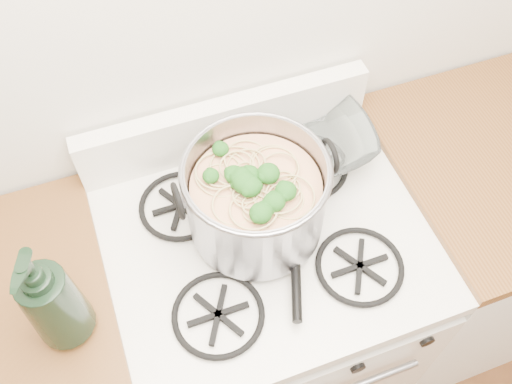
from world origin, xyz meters
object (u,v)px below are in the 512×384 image
object	(u,v)px
spatula	(294,219)
glass_bowl	(312,144)
stock_pot	(256,198)
gas_range	(265,313)
bottle	(49,298)

from	to	relation	value
spatula	glass_bowl	xyz separation A→B (m)	(0.13, 0.19, 0.00)
glass_bowl	stock_pot	bearing A→B (deg)	-143.06
gas_range	bottle	distance (m)	0.80
glass_bowl	bottle	size ratio (longest dim) A/B	0.39
gas_range	bottle	bearing A→B (deg)	-171.79
stock_pot	glass_bowl	bearing A→B (deg)	36.94
gas_range	spatula	distance (m)	0.50
gas_range	stock_pot	bearing A→B (deg)	109.54
gas_range	bottle	xyz separation A→B (m)	(-0.47, -0.07, 0.64)
gas_range	spatula	bearing A→B (deg)	7.62
gas_range	bottle	size ratio (longest dim) A/B	3.01
glass_bowl	bottle	world-z (taller)	bottle
spatula	stock_pot	bearing A→B (deg)	-179.11
spatula	glass_bowl	distance (m)	0.23
gas_range	stock_pot	size ratio (longest dim) A/B	2.61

